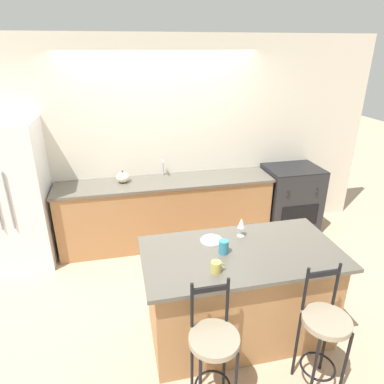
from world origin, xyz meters
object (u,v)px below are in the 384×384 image
bar_stool_far (324,331)px  tumbler_cup (224,247)px  refrigerator (12,196)px  bar_stool_near (213,350)px  oven_range (290,199)px  wine_glass (241,223)px  dinner_plate (212,240)px  coffee_mug (216,267)px  pumpkin_decoration (123,177)px

bar_stool_far → tumbler_cup: (-0.59, 0.68, 0.41)m
refrigerator → bar_stool_near: bearing=-52.9°
tumbler_cup → bar_stool_near: bearing=-112.0°
oven_range → wine_glass: bearing=-131.3°
wine_glass → bar_stool_far: bearing=-69.1°
wine_glass → tumbler_cup: 0.35m
bar_stool_far → dinner_plate: 1.15m
bar_stool_far → dinner_plate: (-0.64, 0.89, 0.36)m
bar_stool_far → coffee_mug: bearing=149.3°
oven_range → tumbler_cup: size_ratio=7.97×
bar_stool_near → wine_glass: 1.14m
bar_stool_near → coffee_mug: bar_stool_near is taller
refrigerator → oven_range: bearing=0.6°
bar_stool_near → coffee_mug: 0.59m
oven_range → dinner_plate: bearing=-136.3°
dinner_plate → coffee_mug: size_ratio=1.77×
bar_stool_near → refrigerator: bearing=127.1°
bar_stool_near → coffee_mug: (0.13, 0.42, 0.39)m
oven_range → bar_stool_near: (-1.86, -2.44, 0.08)m
bar_stool_near → pumpkin_decoration: bearing=101.4°
refrigerator → coffee_mug: size_ratio=15.70×
refrigerator → bar_stool_near: size_ratio=1.67×
refrigerator → dinner_plate: refrigerator is taller
tumbler_cup → pumpkin_decoration: pumpkin_decoration is taller
oven_range → pumpkin_decoration: pumpkin_decoration is taller
bar_stool_near → bar_stool_far: size_ratio=1.00×
dinner_plate → coffee_mug: coffee_mug is taller
wine_glass → tumbler_cup: size_ratio=1.54×
wine_glass → pumpkin_decoration: 1.92m
dinner_plate → bar_stool_near: bearing=-104.2°
oven_range → pumpkin_decoration: size_ratio=5.66×
refrigerator → bar_stool_near: refrigerator is taller
bar_stool_near → tumbler_cup: 0.82m
bar_stool_near → wine_glass: (0.51, 0.90, 0.48)m
refrigerator → coffee_mug: 2.79m
coffee_mug → bar_stool_far: bearing=-30.7°
refrigerator → wine_glass: (2.33, -1.50, 0.15)m
tumbler_cup → pumpkin_decoration: bearing=112.7°
bar_stool_far → refrigerator: bearing=137.9°
oven_range → wine_glass: (-1.35, -1.54, 0.56)m
refrigerator → wine_glass: bearing=-32.8°
bar_stool_far → coffee_mug: (-0.73, 0.43, 0.39)m
bar_stool_near → wine_glass: wine_glass is taller
tumbler_cup → coffee_mug: bearing=-119.2°
refrigerator → dinner_plate: bearing=-36.8°
coffee_mug → tumbler_cup: (0.14, 0.24, 0.01)m
wine_glass → oven_range: bearing=48.7°
bar_stool_far → oven_range: bearing=67.8°
bar_stool_near → oven_range: bearing=52.7°
refrigerator → dinner_plate: 2.55m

